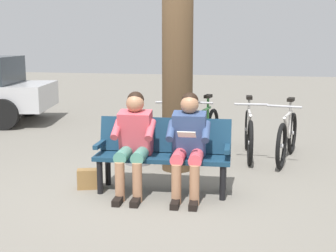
# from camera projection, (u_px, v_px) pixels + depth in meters

# --- Properties ---
(ground_plane) EXTENTS (40.00, 40.00, 0.00)m
(ground_plane) POSITION_uv_depth(u_px,v_px,m) (146.00, 190.00, 5.44)
(ground_plane) COLOR slate
(bench) EXTENTS (1.63, 0.59, 0.87)m
(bench) POSITION_uv_depth(u_px,v_px,m) (163.00, 149.00, 5.34)
(bench) COLOR navy
(bench) RESTS_ON ground
(person_reading) EXTENTS (0.51, 0.79, 1.20)m
(person_reading) POSITION_uv_depth(u_px,v_px,m) (189.00, 140.00, 5.11)
(person_reading) COLOR #334772
(person_reading) RESTS_ON ground
(person_companion) EXTENTS (0.51, 0.79, 1.20)m
(person_companion) POSITION_uv_depth(u_px,v_px,m) (134.00, 138.00, 5.20)
(person_companion) COLOR #D84C59
(person_companion) RESTS_ON ground
(handbag) EXTENTS (0.33, 0.23, 0.24)m
(handbag) POSITION_uv_depth(u_px,v_px,m) (90.00, 179.00, 5.47)
(handbag) COLOR olive
(handbag) RESTS_ON ground
(tree_trunk) EXTENTS (0.42, 0.42, 3.18)m
(tree_trunk) POSITION_uv_depth(u_px,v_px,m) (177.00, 56.00, 6.04)
(tree_trunk) COLOR #4C3823
(tree_trunk) RESTS_ON ground
(litter_bin) EXTENTS (0.41, 0.41, 0.74)m
(litter_bin) POSITION_uv_depth(u_px,v_px,m) (138.00, 139.00, 6.57)
(litter_bin) COLOR slate
(litter_bin) RESTS_ON ground
(bicycle_purple) EXTENTS (0.50, 1.66, 0.94)m
(bicycle_purple) POSITION_uv_depth(u_px,v_px,m) (287.00, 137.00, 6.75)
(bicycle_purple) COLOR black
(bicycle_purple) RESTS_ON ground
(bicycle_silver) EXTENTS (0.48, 1.68, 0.94)m
(bicycle_silver) POSITION_uv_depth(u_px,v_px,m) (249.00, 134.00, 6.99)
(bicycle_silver) COLOR black
(bicycle_silver) RESTS_ON ground
(bicycle_black) EXTENTS (0.48, 1.67, 0.94)m
(bicycle_black) POSITION_uv_depth(u_px,v_px,m) (205.00, 131.00, 7.17)
(bicycle_black) COLOR black
(bicycle_black) RESTS_ON ground
(bicycle_orange) EXTENTS (0.61, 1.63, 0.94)m
(bicycle_orange) POSITION_uv_depth(u_px,v_px,m) (170.00, 131.00, 7.23)
(bicycle_orange) COLOR black
(bicycle_orange) RESTS_ON ground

